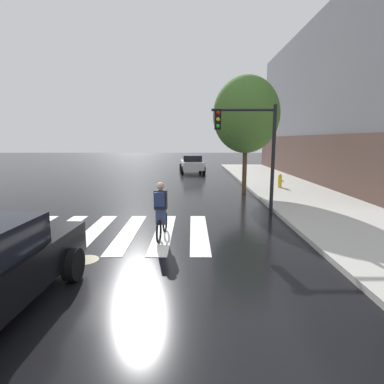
{
  "coord_description": "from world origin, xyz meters",
  "views": [
    {
      "loc": [
        2.21,
        -9.21,
        2.89
      ],
      "look_at": [
        2.25,
        0.28,
        1.25
      ],
      "focal_mm": 28.37,
      "sensor_mm": 36.0,
      "label": 1
    }
  ],
  "objects_px": {
    "sedan_mid": "(190,163)",
    "fire_hydrant": "(278,181)",
    "manhole_cover": "(84,260)",
    "cyclist": "(160,211)",
    "traffic_light_near": "(251,141)",
    "street_tree_near": "(245,115)"
  },
  "relations": [
    {
      "from": "manhole_cover",
      "to": "street_tree_near",
      "type": "distance_m",
      "value": 11.61
    },
    {
      "from": "sedan_mid",
      "to": "manhole_cover",
      "type": "bearing_deg",
      "value": -97.25
    },
    {
      "from": "cyclist",
      "to": "fire_hydrant",
      "type": "height_order",
      "value": "cyclist"
    },
    {
      "from": "manhole_cover",
      "to": "sedan_mid",
      "type": "relative_size",
      "value": 0.14
    },
    {
      "from": "sedan_mid",
      "to": "cyclist",
      "type": "bearing_deg",
      "value": -92.73
    },
    {
      "from": "cyclist",
      "to": "traffic_light_near",
      "type": "height_order",
      "value": "traffic_light_near"
    },
    {
      "from": "street_tree_near",
      "to": "sedan_mid",
      "type": "bearing_deg",
      "value": 104.68
    },
    {
      "from": "manhole_cover",
      "to": "sedan_mid",
      "type": "height_order",
      "value": "sedan_mid"
    },
    {
      "from": "traffic_light_near",
      "to": "fire_hydrant",
      "type": "relative_size",
      "value": 5.38
    },
    {
      "from": "street_tree_near",
      "to": "manhole_cover",
      "type": "bearing_deg",
      "value": -120.17
    },
    {
      "from": "manhole_cover",
      "to": "fire_hydrant",
      "type": "height_order",
      "value": "fire_hydrant"
    },
    {
      "from": "cyclist",
      "to": "fire_hydrant",
      "type": "bearing_deg",
      "value": 55.84
    },
    {
      "from": "sedan_mid",
      "to": "street_tree_near",
      "type": "bearing_deg",
      "value": -75.32
    },
    {
      "from": "fire_hydrant",
      "to": "street_tree_near",
      "type": "xyz_separation_m",
      "value": [
        -2.3,
        -1.2,
        3.65
      ]
    },
    {
      "from": "manhole_cover",
      "to": "cyclist",
      "type": "xyz_separation_m",
      "value": [
        1.69,
        1.64,
        0.84
      ]
    },
    {
      "from": "manhole_cover",
      "to": "fire_hydrant",
      "type": "xyz_separation_m",
      "value": [
        7.75,
        10.56,
        0.53
      ]
    },
    {
      "from": "traffic_light_near",
      "to": "street_tree_near",
      "type": "height_order",
      "value": "street_tree_near"
    },
    {
      "from": "fire_hydrant",
      "to": "street_tree_near",
      "type": "distance_m",
      "value": 4.48
    },
    {
      "from": "cyclist",
      "to": "fire_hydrant",
      "type": "relative_size",
      "value": 2.19
    },
    {
      "from": "manhole_cover",
      "to": "traffic_light_near",
      "type": "bearing_deg",
      "value": 44.04
    },
    {
      "from": "sedan_mid",
      "to": "traffic_light_near",
      "type": "relative_size",
      "value": 1.09
    },
    {
      "from": "sedan_mid",
      "to": "fire_hydrant",
      "type": "distance_m",
      "value": 11.02
    }
  ]
}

